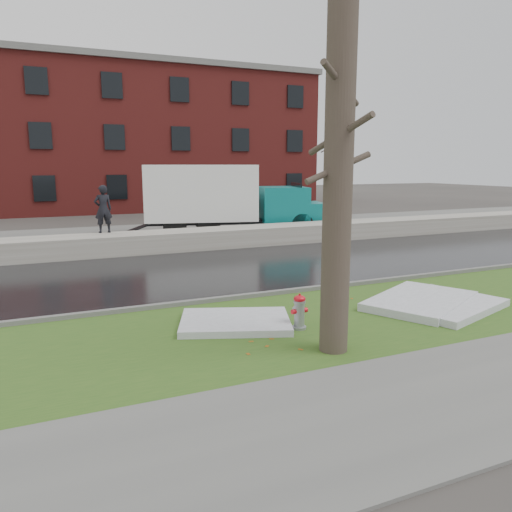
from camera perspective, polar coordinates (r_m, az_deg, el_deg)
name	(u,v)px	position (r m, az deg, el deg)	size (l,w,h in m)	color
ground	(290,307)	(11.72, 3.90, -5.80)	(120.00, 120.00, 0.00)	#47423D
verge	(318,321)	(10.68, 7.06, -7.38)	(60.00, 4.50, 0.04)	#2C511B
sidewalk	(453,394)	(7.94, 21.61, -14.50)	(60.00, 3.00, 0.05)	slate
road	(223,270)	(15.72, -3.80, -1.55)	(60.00, 7.00, 0.03)	black
parking_lot	(160,235)	(23.76, -10.93, 2.37)	(60.00, 9.00, 0.03)	slate
curb	(271,294)	(12.57, 1.76, -4.34)	(60.00, 0.15, 0.14)	slate
snowbank	(185,240)	(19.59, -8.08, 1.82)	(60.00, 1.60, 0.75)	#B1ADA2
brick_building	(132,142)	(40.63, -14.01, 12.57)	(26.00, 12.00, 10.00)	maroon
bg_tree_center	(18,163)	(35.94, -25.53, 9.53)	(1.40, 1.62, 6.50)	brown
bg_tree_right	(328,164)	(40.06, 8.22, 10.41)	(1.40, 1.62, 6.50)	brown
fire_hydrant	(299,310)	(9.98, 4.97, -6.19)	(0.35, 0.30, 0.72)	gray
tree	(338,172)	(8.49, 9.39, 9.48)	(1.28, 1.53, 6.18)	brown
box_truck	(223,198)	(23.53, -3.82, 6.64)	(9.86, 4.23, 3.26)	black
worker	(103,209)	(19.45, -17.07, 5.15)	(0.65, 0.42, 1.77)	black
snow_patch_near	(442,304)	(12.24, 20.46, -5.16)	(2.60, 2.00, 0.16)	silver
snow_patch_far	(235,322)	(10.26, -2.39, -7.52)	(2.20, 1.60, 0.14)	silver
snow_patch_side	(420,301)	(12.31, 18.28, -4.90)	(2.80, 1.80, 0.18)	silver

